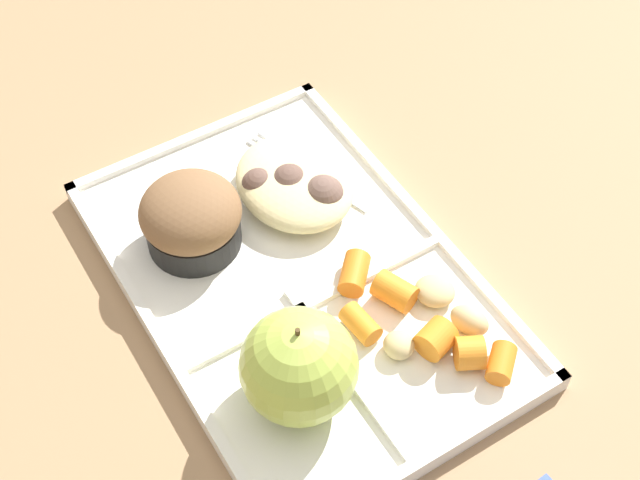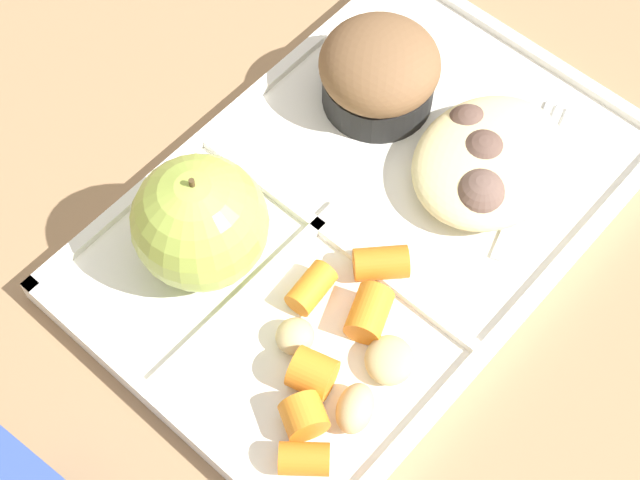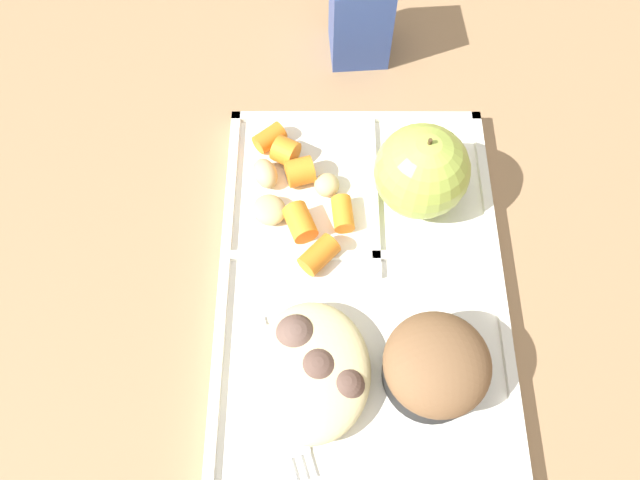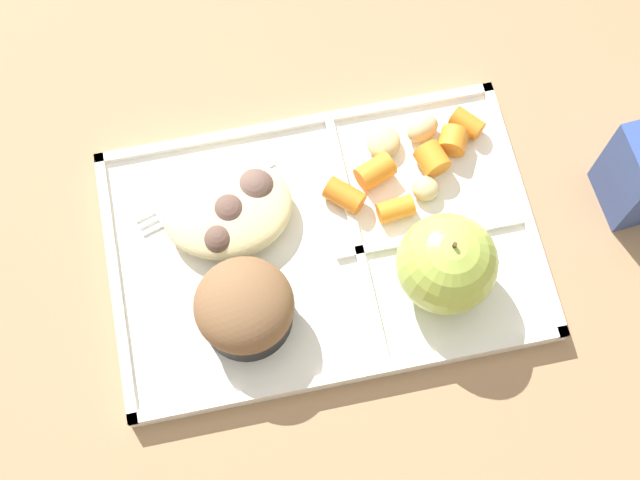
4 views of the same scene
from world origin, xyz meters
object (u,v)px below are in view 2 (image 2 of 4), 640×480
bran_muffin (379,72)px  plastic_fork (534,164)px  lunch_tray (363,216)px  green_apple (200,223)px

bran_muffin → plastic_fork: bran_muffin is taller
lunch_tray → plastic_fork: size_ratio=2.83×
green_apple → plastic_fork: bearing=-30.4°
green_apple → plastic_fork: (0.20, -0.12, -0.04)m
green_apple → plastic_fork: size_ratio=0.68×
green_apple → lunch_tray: bearing=-29.9°
plastic_fork → lunch_tray: bearing=149.3°
lunch_tray → green_apple: size_ratio=4.18×
bran_muffin → plastic_fork: size_ratio=0.63×
lunch_tray → bran_muffin: bearing=34.6°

